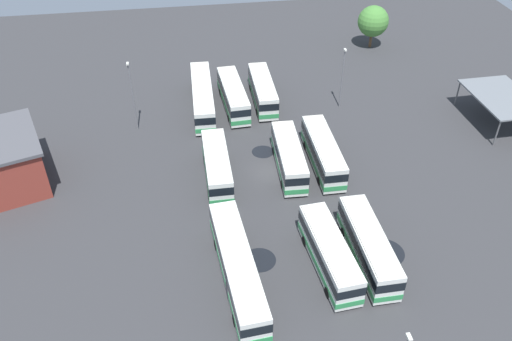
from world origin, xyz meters
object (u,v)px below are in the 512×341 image
at_px(bus_row1_slot1, 289,157).
at_px(tree_northwest, 373,21).
at_px(bus_row0_slot0, 368,246).
at_px(lamp_post_near_entrance, 132,94).
at_px(bus_row0_slot3, 238,268).
at_px(maintenance_shelter, 503,98).
at_px(bus_row1_slot0, 323,152).
at_px(bus_row2_slot2, 233,95).
at_px(bus_row2_slot1, 263,90).
at_px(bus_row1_slot3, 217,166).
at_px(lamp_post_by_building, 342,76).
at_px(bus_row2_slot3, 203,96).
at_px(bus_row0_slot1, 329,253).

distance_m(bus_row1_slot1, tree_northwest, 36.51).
relative_size(bus_row0_slot0, lamp_post_near_entrance, 1.20).
distance_m(lamp_post_near_entrance, tree_northwest, 41.64).
height_order(bus_row0_slot3, maintenance_shelter, maintenance_shelter).
bearing_deg(bus_row0_slot3, bus_row1_slot0, -36.90).
relative_size(bus_row2_slot2, maintenance_shelter, 1.07).
relative_size(bus_row1_slot0, lamp_post_near_entrance, 1.23).
distance_m(bus_row2_slot1, maintenance_shelter, 30.49).
height_order(bus_row0_slot3, bus_row1_slot3, same).
relative_size(bus_row1_slot1, maintenance_shelter, 0.99).
bearing_deg(lamp_post_by_building, tree_northwest, -30.22).
bearing_deg(bus_row2_slot3, lamp_post_near_entrance, 113.88).
bearing_deg(bus_row2_slot1, bus_row2_slot3, 92.14).
height_order(bus_row0_slot1, maintenance_shelter, maintenance_shelter).
distance_m(bus_row1_slot0, maintenance_shelter, 25.23).
xyz_separation_m(bus_row0_slot0, bus_row2_slot1, (30.19, 4.62, -0.00)).
height_order(bus_row1_slot0, lamp_post_near_entrance, lamp_post_near_entrance).
distance_m(maintenance_shelter, tree_northwest, 26.04).
distance_m(bus_row1_slot1, bus_row2_slot1, 15.50).
height_order(bus_row1_slot1, tree_northwest, tree_northwest).
distance_m(bus_row1_slot0, tree_northwest, 34.21).
bearing_deg(bus_row0_slot1, bus_row0_slot3, 92.96).
distance_m(bus_row0_slot1, bus_row2_slot3, 31.51).
height_order(bus_row0_slot0, bus_row1_slot0, same).
distance_m(bus_row2_slot2, maintenance_shelter, 34.21).
relative_size(bus_row2_slot1, bus_row2_slot2, 0.96).
xyz_separation_m(bus_row0_slot3, maintenance_shelter, (21.32, -36.36, 1.69)).
height_order(bus_row0_slot3, bus_row2_slot2, same).
relative_size(bus_row0_slot3, bus_row2_slot2, 1.28).
xyz_separation_m(bus_row2_slot2, maintenance_shelter, (-8.92, -32.98, 1.69)).
bearing_deg(bus_row1_slot0, maintenance_shelter, -77.19).
bearing_deg(bus_row1_slot0, tree_northwest, -27.90).
relative_size(bus_row0_slot3, bus_row2_slot3, 1.01).
bearing_deg(tree_northwest, bus_row1_slot1, 146.74).
height_order(bus_row1_slot0, maintenance_shelter, maintenance_shelter).
distance_m(bus_row1_slot0, lamp_post_by_building, 13.93).
distance_m(bus_row1_slot0, lamp_post_near_entrance, 24.00).
xyz_separation_m(bus_row2_slot3, maintenance_shelter, (-9.31, -37.02, 1.69)).
bearing_deg(bus_row2_slot2, bus_row1_slot0, -149.85).
height_order(bus_row1_slot0, tree_northwest, tree_northwest).
xyz_separation_m(bus_row2_slot3, lamp_post_by_building, (-2.45, -18.12, 2.74)).
xyz_separation_m(bus_row0_slot1, bus_row1_slot1, (15.00, 0.54, -0.00)).
height_order(bus_row2_slot1, lamp_post_near_entrance, lamp_post_near_entrance).
xyz_separation_m(bus_row1_slot1, tree_northwest, (30.46, -19.98, 2.50)).
height_order(bus_row1_slot1, maintenance_shelter, maintenance_shelter).
height_order(bus_row1_slot3, maintenance_shelter, maintenance_shelter).
bearing_deg(bus_row2_slot2, bus_row2_slot3, 84.58).
bearing_deg(lamp_post_near_entrance, tree_northwest, -62.76).
bearing_deg(tree_northwest, bus_row1_slot3, 137.69).
xyz_separation_m(bus_row1_slot1, bus_row2_slot1, (15.50, 0.33, 0.00)).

